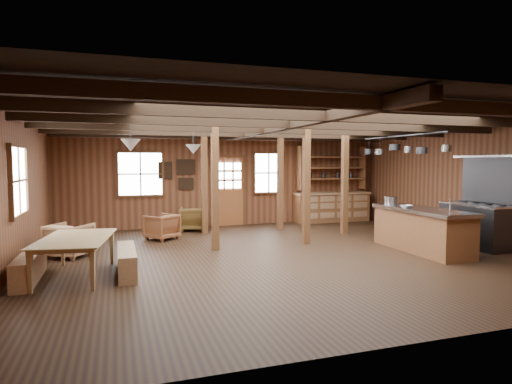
# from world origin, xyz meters

# --- Properties ---
(room) EXTENTS (10.04, 9.04, 2.84)m
(room) POSITION_xyz_m (0.00, 0.00, 1.40)
(room) COLOR black
(room) RESTS_ON ground
(ceiling_joists) EXTENTS (9.80, 8.82, 0.18)m
(ceiling_joists) POSITION_xyz_m (0.00, 0.18, 2.68)
(ceiling_joists) COLOR black
(ceiling_joists) RESTS_ON ceiling
(timber_posts) EXTENTS (3.95, 2.35, 2.80)m
(timber_posts) POSITION_xyz_m (0.52, 2.08, 1.40)
(timber_posts) COLOR #4D3316
(timber_posts) RESTS_ON floor
(back_door) EXTENTS (1.02, 0.08, 2.15)m
(back_door) POSITION_xyz_m (0.00, 4.45, 0.88)
(back_door) COLOR brown
(back_door) RESTS_ON floor
(window_back_left) EXTENTS (1.32, 0.06, 1.32)m
(window_back_left) POSITION_xyz_m (-2.60, 4.46, 1.60)
(window_back_left) COLOR white
(window_back_left) RESTS_ON wall_back
(window_back_right) EXTENTS (1.02, 0.06, 1.32)m
(window_back_right) POSITION_xyz_m (1.30, 4.46, 1.60)
(window_back_right) COLOR white
(window_back_right) RESTS_ON wall_back
(window_left) EXTENTS (0.14, 1.24, 1.32)m
(window_left) POSITION_xyz_m (-4.96, 0.50, 1.60)
(window_left) COLOR white
(window_left) RESTS_ON wall_back
(notice_boards) EXTENTS (1.08, 0.03, 0.90)m
(notice_boards) POSITION_xyz_m (-1.50, 4.46, 1.64)
(notice_boards) COLOR silver
(notice_boards) RESTS_ON wall_back
(back_counter) EXTENTS (2.55, 0.60, 2.45)m
(back_counter) POSITION_xyz_m (3.40, 4.20, 0.60)
(back_counter) COLOR brown
(back_counter) RESTS_ON floor
(pendant_lamps) EXTENTS (1.86, 2.36, 0.66)m
(pendant_lamps) POSITION_xyz_m (-2.25, 1.00, 2.25)
(pendant_lamps) COLOR #2D2D30
(pendant_lamps) RESTS_ON ceiling
(pot_rack) EXTENTS (0.39, 3.00, 0.45)m
(pot_rack) POSITION_xyz_m (3.10, 0.32, 2.26)
(pot_rack) COLOR #2D2D30
(pot_rack) RESTS_ON ceiling
(kitchen_island) EXTENTS (0.91, 2.51, 1.20)m
(kitchen_island) POSITION_xyz_m (3.04, -0.56, 0.48)
(kitchen_island) COLOR brown
(kitchen_island) RESTS_ON floor
(step_stool) EXTENTS (0.46, 0.40, 0.34)m
(step_stool) POSITION_xyz_m (3.00, 0.13, 0.17)
(step_stool) COLOR brown
(step_stool) RESTS_ON floor
(commercial_range) EXTENTS (0.87, 1.70, 2.10)m
(commercial_range) POSITION_xyz_m (4.65, -0.58, 0.67)
(commercial_range) COLOR #2D2D30
(commercial_range) RESTS_ON floor
(dining_table) EXTENTS (1.34, 2.06, 0.67)m
(dining_table) POSITION_xyz_m (-3.90, -0.51, 0.34)
(dining_table) COLOR olive
(dining_table) RESTS_ON floor
(bench_wall) EXTENTS (0.30, 1.58, 0.44)m
(bench_wall) POSITION_xyz_m (-4.65, -0.51, 0.22)
(bench_wall) COLOR brown
(bench_wall) RESTS_ON floor
(bench_aisle) EXTENTS (0.30, 1.59, 0.44)m
(bench_aisle) POSITION_xyz_m (-3.12, -0.51, 0.22)
(bench_aisle) COLOR brown
(bench_aisle) RESTS_ON floor
(armchair_a) EXTENTS (0.97, 0.97, 0.64)m
(armchair_a) POSITION_xyz_m (-2.21, 2.65, 0.32)
(armchair_a) COLOR brown
(armchair_a) RESTS_ON floor
(armchair_b) EXTENTS (0.85, 0.86, 0.66)m
(armchair_b) POSITION_xyz_m (-1.22, 3.80, 0.33)
(armchair_b) COLOR brown
(armchair_b) RESTS_ON floor
(armchair_c) EXTENTS (1.03, 1.04, 0.69)m
(armchair_c) POSITION_xyz_m (-4.20, 1.19, 0.35)
(armchair_c) COLOR #8C6240
(armchair_c) RESTS_ON floor
(counter_pot) EXTENTS (0.30, 0.30, 0.18)m
(counter_pot) POSITION_xyz_m (2.96, 0.45, 1.03)
(counter_pot) COLOR #AEB0B5
(counter_pot) RESTS_ON kitchen_island
(bowl) EXTENTS (0.27, 0.27, 0.06)m
(bowl) POSITION_xyz_m (2.77, -0.37, 0.97)
(bowl) COLOR silver
(bowl) RESTS_ON kitchen_island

